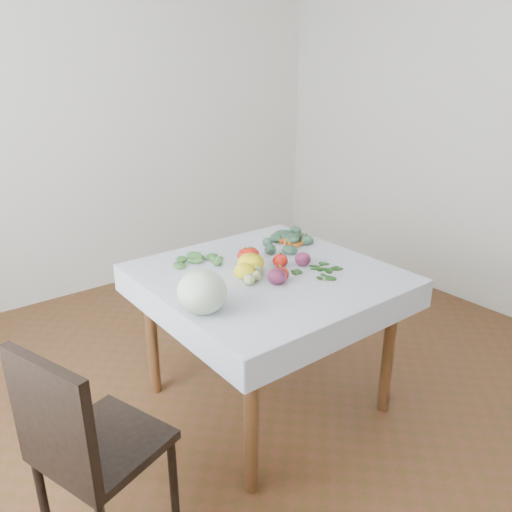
{
  "coord_description": "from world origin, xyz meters",
  "views": [
    {
      "loc": [
        -1.44,
        -1.75,
        1.71
      ],
      "look_at": [
        -0.01,
        0.08,
        0.82
      ],
      "focal_mm": 35.0,
      "sensor_mm": 36.0,
      "label": 1
    }
  ],
  "objects_px": {
    "chair": "(83,441)",
    "heirloom_back": "(251,263)",
    "carrot_bunch": "(297,240)",
    "cabbage": "(202,292)",
    "table": "(267,291)"
  },
  "relations": [
    {
      "from": "heirloom_back",
      "to": "carrot_bunch",
      "type": "relative_size",
      "value": 0.76
    },
    {
      "from": "chair",
      "to": "cabbage",
      "type": "distance_m",
      "value": 0.69
    },
    {
      "from": "cabbage",
      "to": "heirloom_back",
      "type": "xyz_separation_m",
      "value": [
        0.42,
        0.22,
        -0.05
      ]
    },
    {
      "from": "heirloom_back",
      "to": "cabbage",
      "type": "bearing_deg",
      "value": -152.16
    },
    {
      "from": "heirloom_back",
      "to": "carrot_bunch",
      "type": "height_order",
      "value": "heirloom_back"
    },
    {
      "from": "chair",
      "to": "cabbage",
      "type": "height_order",
      "value": "cabbage"
    },
    {
      "from": "table",
      "to": "carrot_bunch",
      "type": "bearing_deg",
      "value": 29.84
    },
    {
      "from": "chair",
      "to": "heirloom_back",
      "type": "xyz_separation_m",
      "value": [
        1.0,
        0.36,
        0.3
      ]
    },
    {
      "from": "heirloom_back",
      "to": "chair",
      "type": "bearing_deg",
      "value": -160.51
    },
    {
      "from": "table",
      "to": "cabbage",
      "type": "distance_m",
      "value": 0.54
    },
    {
      "from": "table",
      "to": "carrot_bunch",
      "type": "height_order",
      "value": "carrot_bunch"
    },
    {
      "from": "table",
      "to": "cabbage",
      "type": "height_order",
      "value": "cabbage"
    },
    {
      "from": "table",
      "to": "chair",
      "type": "xyz_separation_m",
      "value": [
        -1.07,
        -0.3,
        -0.15
      ]
    },
    {
      "from": "chair",
      "to": "carrot_bunch",
      "type": "distance_m",
      "value": 1.6
    },
    {
      "from": "chair",
      "to": "heirloom_back",
      "type": "distance_m",
      "value": 1.11
    }
  ]
}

